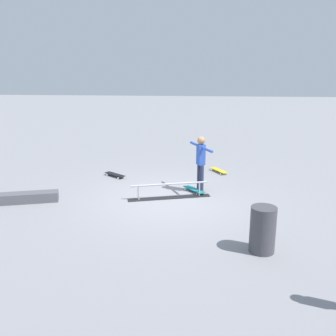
# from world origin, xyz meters

# --- Properties ---
(ground_plane) EXTENTS (60.00, 60.00, 0.00)m
(ground_plane) POSITION_xyz_m (0.00, 0.00, 0.00)
(ground_plane) COLOR gray
(grind_rail) EXTENTS (2.28, 0.83, 0.43)m
(grind_rail) POSITION_xyz_m (-0.02, -0.11, 0.19)
(grind_rail) COLOR black
(grind_rail) RESTS_ON ground_plane
(skate_ledge) EXTENTS (1.69, 0.78, 0.26)m
(skate_ledge) POSITION_xyz_m (3.77, 0.50, 0.13)
(skate_ledge) COLOR #595960
(skate_ledge) RESTS_ON ground_plane
(skater_main) EXTENTS (0.64, 1.21, 1.63)m
(skater_main) POSITION_xyz_m (-0.87, -0.68, 0.95)
(skater_main) COLOR #2D3351
(skater_main) RESTS_ON ground_plane
(skateboard_main) EXTENTS (0.66, 0.75, 0.09)m
(skateboard_main) POSITION_xyz_m (-0.70, -0.67, 0.07)
(skateboard_main) COLOR teal
(skateboard_main) RESTS_ON ground_plane
(loose_skateboard_yellow) EXTENTS (0.59, 0.79, 0.09)m
(loose_skateboard_yellow) POSITION_xyz_m (-1.52, -2.76, 0.07)
(loose_skateboard_yellow) COLOR yellow
(loose_skateboard_yellow) RESTS_ON ground_plane
(loose_skateboard_black) EXTENTS (0.76, 0.64, 0.09)m
(loose_skateboard_black) POSITION_xyz_m (1.88, -2.00, 0.07)
(loose_skateboard_black) COLOR black
(loose_skateboard_black) RESTS_ON ground_plane
(trash_bin) EXTENTS (0.51, 0.51, 0.94)m
(trash_bin) POSITION_xyz_m (-2.08, 2.87, 0.47)
(trash_bin) COLOR #47474C
(trash_bin) RESTS_ON ground_plane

